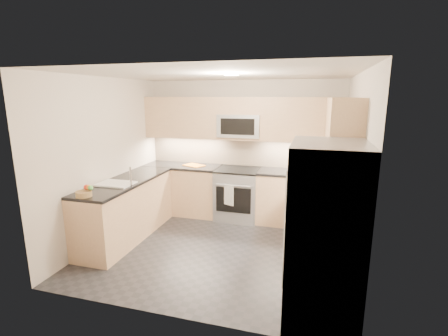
# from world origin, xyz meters

# --- Properties ---
(floor) EXTENTS (3.60, 3.20, 0.00)m
(floor) POSITION_xyz_m (0.00, 0.00, 0.00)
(floor) COLOR #25262B
(floor) RESTS_ON ground
(ceiling) EXTENTS (3.60, 3.20, 0.02)m
(ceiling) POSITION_xyz_m (0.00, 0.00, 2.50)
(ceiling) COLOR beige
(ceiling) RESTS_ON wall_back
(wall_back) EXTENTS (3.60, 0.02, 2.50)m
(wall_back) POSITION_xyz_m (0.00, 1.60, 1.25)
(wall_back) COLOR beige
(wall_back) RESTS_ON floor
(wall_front) EXTENTS (3.60, 0.02, 2.50)m
(wall_front) POSITION_xyz_m (0.00, -1.60, 1.25)
(wall_front) COLOR beige
(wall_front) RESTS_ON floor
(wall_left) EXTENTS (0.02, 3.20, 2.50)m
(wall_left) POSITION_xyz_m (-1.80, 0.00, 1.25)
(wall_left) COLOR beige
(wall_left) RESTS_ON floor
(wall_right) EXTENTS (0.02, 3.20, 2.50)m
(wall_right) POSITION_xyz_m (1.80, 0.00, 1.25)
(wall_right) COLOR beige
(wall_right) RESTS_ON floor
(base_cab_back_left) EXTENTS (1.42, 0.60, 0.90)m
(base_cab_back_left) POSITION_xyz_m (-1.09, 1.30, 0.45)
(base_cab_back_left) COLOR tan
(base_cab_back_left) RESTS_ON floor
(base_cab_back_right) EXTENTS (1.42, 0.60, 0.90)m
(base_cab_back_right) POSITION_xyz_m (1.09, 1.30, 0.45)
(base_cab_back_right) COLOR tan
(base_cab_back_right) RESTS_ON floor
(base_cab_right) EXTENTS (0.60, 1.70, 0.90)m
(base_cab_right) POSITION_xyz_m (1.50, 0.15, 0.45)
(base_cab_right) COLOR tan
(base_cab_right) RESTS_ON floor
(base_cab_peninsula) EXTENTS (0.60, 2.00, 0.90)m
(base_cab_peninsula) POSITION_xyz_m (-1.50, 0.00, 0.45)
(base_cab_peninsula) COLOR tan
(base_cab_peninsula) RESTS_ON floor
(countertop_back_left) EXTENTS (1.42, 0.63, 0.04)m
(countertop_back_left) POSITION_xyz_m (-1.09, 1.30, 0.92)
(countertop_back_left) COLOR black
(countertop_back_left) RESTS_ON base_cab_back_left
(countertop_back_right) EXTENTS (1.42, 0.63, 0.04)m
(countertop_back_right) POSITION_xyz_m (1.09, 1.30, 0.92)
(countertop_back_right) COLOR black
(countertop_back_right) RESTS_ON base_cab_back_right
(countertop_right) EXTENTS (0.63, 1.70, 0.04)m
(countertop_right) POSITION_xyz_m (1.50, 0.15, 0.92)
(countertop_right) COLOR black
(countertop_right) RESTS_ON base_cab_right
(countertop_peninsula) EXTENTS (0.63, 2.00, 0.04)m
(countertop_peninsula) POSITION_xyz_m (-1.50, 0.00, 0.92)
(countertop_peninsula) COLOR black
(countertop_peninsula) RESTS_ON base_cab_peninsula
(upper_cab_back) EXTENTS (3.60, 0.35, 0.75)m
(upper_cab_back) POSITION_xyz_m (0.00, 1.43, 1.83)
(upper_cab_back) COLOR tan
(upper_cab_back) RESTS_ON wall_back
(upper_cab_right) EXTENTS (0.35, 1.95, 0.75)m
(upper_cab_right) POSITION_xyz_m (1.62, 0.28, 1.83)
(upper_cab_right) COLOR tan
(upper_cab_right) RESTS_ON wall_right
(backsplash_back) EXTENTS (3.60, 0.01, 0.51)m
(backsplash_back) POSITION_xyz_m (0.00, 1.60, 1.20)
(backsplash_back) COLOR #C8AD90
(backsplash_back) RESTS_ON wall_back
(backsplash_right) EXTENTS (0.01, 2.30, 0.51)m
(backsplash_right) POSITION_xyz_m (1.80, 0.45, 1.20)
(backsplash_right) COLOR #C8AD90
(backsplash_right) RESTS_ON wall_right
(gas_range) EXTENTS (0.76, 0.65, 0.91)m
(gas_range) POSITION_xyz_m (0.00, 1.28, 0.46)
(gas_range) COLOR #94969B
(gas_range) RESTS_ON floor
(range_cooktop) EXTENTS (0.76, 0.65, 0.03)m
(range_cooktop) POSITION_xyz_m (0.00, 1.28, 0.92)
(range_cooktop) COLOR black
(range_cooktop) RESTS_ON gas_range
(oven_door_glass) EXTENTS (0.62, 0.02, 0.45)m
(oven_door_glass) POSITION_xyz_m (0.00, 0.95, 0.45)
(oven_door_glass) COLOR black
(oven_door_glass) RESTS_ON gas_range
(oven_handle) EXTENTS (0.60, 0.02, 0.02)m
(oven_handle) POSITION_xyz_m (0.00, 0.93, 0.72)
(oven_handle) COLOR #B2B5BA
(oven_handle) RESTS_ON gas_range
(microwave) EXTENTS (0.76, 0.40, 0.40)m
(microwave) POSITION_xyz_m (0.00, 1.40, 1.70)
(microwave) COLOR #A8ACB0
(microwave) RESTS_ON upper_cab_back
(microwave_door) EXTENTS (0.60, 0.01, 0.28)m
(microwave_door) POSITION_xyz_m (0.00, 1.20, 1.70)
(microwave_door) COLOR black
(microwave_door) RESTS_ON microwave
(refrigerator) EXTENTS (0.70, 0.90, 1.80)m
(refrigerator) POSITION_xyz_m (1.45, -1.15, 0.90)
(refrigerator) COLOR #9C9FA4
(refrigerator) RESTS_ON floor
(fridge_handle_left) EXTENTS (0.02, 0.02, 1.20)m
(fridge_handle_left) POSITION_xyz_m (1.08, -1.33, 0.95)
(fridge_handle_left) COLOR #B2B5BA
(fridge_handle_left) RESTS_ON refrigerator
(fridge_handle_right) EXTENTS (0.02, 0.02, 1.20)m
(fridge_handle_right) POSITION_xyz_m (1.08, -0.97, 0.95)
(fridge_handle_right) COLOR #B2B5BA
(fridge_handle_right) RESTS_ON refrigerator
(sink_basin) EXTENTS (0.52, 0.38, 0.16)m
(sink_basin) POSITION_xyz_m (-1.50, -0.25, 0.88)
(sink_basin) COLOR white
(sink_basin) RESTS_ON base_cab_peninsula
(faucet) EXTENTS (0.03, 0.03, 0.28)m
(faucet) POSITION_xyz_m (-1.24, -0.25, 1.08)
(faucet) COLOR silver
(faucet) RESTS_ON countertop_peninsula
(utensil_bowl) EXTENTS (0.31, 0.31, 0.15)m
(utensil_bowl) POSITION_xyz_m (1.60, 1.26, 1.02)
(utensil_bowl) COLOR #4DAE4A
(utensil_bowl) RESTS_ON countertop_back_right
(cutting_board) EXTENTS (0.44, 0.39, 0.01)m
(cutting_board) POSITION_xyz_m (-0.86, 1.31, 0.95)
(cutting_board) COLOR #BE6511
(cutting_board) RESTS_ON countertop_back_left
(fruit_basket) EXTENTS (0.22, 0.22, 0.07)m
(fruit_basket) POSITION_xyz_m (-1.54, -0.88, 0.98)
(fruit_basket) COLOR #9E7D4A
(fruit_basket) RESTS_ON countertop_peninsula
(fruit_apple) EXTENTS (0.07, 0.07, 0.07)m
(fruit_apple) POSITION_xyz_m (-1.53, -0.84, 1.05)
(fruit_apple) COLOR red
(fruit_apple) RESTS_ON fruit_basket
(fruit_pear) EXTENTS (0.07, 0.07, 0.07)m
(fruit_pear) POSITION_xyz_m (-1.46, -0.85, 1.05)
(fruit_pear) COLOR #54B64E
(fruit_pear) RESTS_ON fruit_basket
(dish_towel_check) EXTENTS (0.18, 0.09, 0.36)m
(dish_towel_check) POSITION_xyz_m (-0.07, 0.91, 0.55)
(dish_towel_check) COLOR white
(dish_towel_check) RESTS_ON oven_handle
(fruit_orange) EXTENTS (0.07, 0.07, 0.07)m
(fruit_orange) POSITION_xyz_m (-1.50, -0.83, 1.05)
(fruit_orange) COLOR orange
(fruit_orange) RESTS_ON fruit_basket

